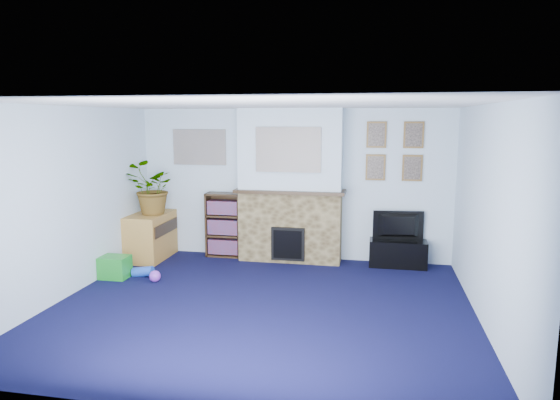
% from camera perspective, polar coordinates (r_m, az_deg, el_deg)
% --- Properties ---
extents(floor, '(5.00, 4.50, 0.01)m').
position_cam_1_polar(floor, '(6.15, -2.15, -12.09)').
color(floor, black).
rests_on(floor, ground).
extents(ceiling, '(5.00, 4.50, 0.01)m').
position_cam_1_polar(ceiling, '(5.73, -2.30, 10.88)').
color(ceiling, white).
rests_on(ceiling, wall_back).
extents(wall_back, '(5.00, 0.04, 2.40)m').
position_cam_1_polar(wall_back, '(8.00, 1.44, 1.80)').
color(wall_back, silver).
rests_on(wall_back, ground).
extents(wall_front, '(5.00, 0.04, 2.40)m').
position_cam_1_polar(wall_front, '(3.72, -10.18, -7.06)').
color(wall_front, silver).
rests_on(wall_front, ground).
extents(wall_left, '(0.04, 4.50, 2.40)m').
position_cam_1_polar(wall_left, '(6.83, -23.10, -0.23)').
color(wall_left, silver).
rests_on(wall_left, ground).
extents(wall_right, '(0.04, 4.50, 2.40)m').
position_cam_1_polar(wall_right, '(5.80, 22.63, -1.77)').
color(wall_right, silver).
rests_on(wall_right, ground).
extents(chimney_breast, '(1.72, 0.50, 2.40)m').
position_cam_1_polar(chimney_breast, '(7.80, 1.20, 1.49)').
color(chimney_breast, brown).
rests_on(chimney_breast, ground).
extents(collage_main, '(1.00, 0.03, 0.68)m').
position_cam_1_polar(collage_main, '(7.54, 0.94, 5.77)').
color(collage_main, gray).
rests_on(collage_main, chimney_breast).
extents(collage_left, '(0.90, 0.03, 0.58)m').
position_cam_1_polar(collage_left, '(8.33, -9.19, 5.98)').
color(collage_left, gray).
rests_on(collage_left, wall_back).
extents(portrait_tl, '(0.30, 0.03, 0.40)m').
position_cam_1_polar(portrait_tl, '(7.81, 10.97, 7.34)').
color(portrait_tl, brown).
rests_on(portrait_tl, wall_back).
extents(portrait_tr, '(0.30, 0.03, 0.40)m').
position_cam_1_polar(portrait_tr, '(7.83, 15.03, 7.20)').
color(portrait_tr, brown).
rests_on(portrait_tr, wall_back).
extents(portrait_bl, '(0.30, 0.03, 0.40)m').
position_cam_1_polar(portrait_bl, '(7.84, 10.86, 3.69)').
color(portrait_bl, brown).
rests_on(portrait_bl, wall_back).
extents(portrait_br, '(0.30, 0.03, 0.40)m').
position_cam_1_polar(portrait_br, '(7.86, 14.88, 3.56)').
color(portrait_br, brown).
rests_on(portrait_br, wall_back).
extents(tv_stand, '(0.86, 0.36, 0.41)m').
position_cam_1_polar(tv_stand, '(7.88, 13.32, -5.81)').
color(tv_stand, black).
rests_on(tv_stand, ground).
extents(television, '(0.77, 0.18, 0.44)m').
position_cam_1_polar(television, '(7.80, 13.42, -2.91)').
color(television, black).
rests_on(television, tv_stand).
extents(bookshelf, '(0.58, 0.28, 1.05)m').
position_cam_1_polar(bookshelf, '(8.24, -6.37, -2.98)').
color(bookshelf, '#301F11').
rests_on(bookshelf, ground).
extents(sideboard, '(0.52, 0.94, 0.73)m').
position_cam_1_polar(sideboard, '(8.35, -14.54, -4.11)').
color(sideboard, '#B38139').
rests_on(sideboard, ground).
extents(potted_plant, '(1.00, 0.99, 0.84)m').
position_cam_1_polar(potted_plant, '(8.15, -14.60, 1.30)').
color(potted_plant, '#26661E').
rests_on(potted_plant, sideboard).
extents(mantel_clock, '(0.09, 0.05, 0.12)m').
position_cam_1_polar(mantel_clock, '(7.75, 1.19, 1.71)').
color(mantel_clock, gold).
rests_on(mantel_clock, chimney_breast).
extents(mantel_candle, '(0.05, 0.05, 0.15)m').
position_cam_1_polar(mantel_candle, '(7.71, 3.42, 1.72)').
color(mantel_candle, '#B2BFC6').
rests_on(mantel_candle, chimney_breast).
extents(mantel_teddy, '(0.13, 0.13, 0.13)m').
position_cam_1_polar(mantel_teddy, '(7.87, -2.83, 1.77)').
color(mantel_teddy, gray).
rests_on(mantel_teddy, chimney_breast).
extents(mantel_can, '(0.05, 0.05, 0.11)m').
position_cam_1_polar(mantel_can, '(7.67, 6.31, 1.49)').
color(mantel_can, blue).
rests_on(mantel_can, chimney_breast).
extents(green_crate, '(0.39, 0.32, 0.31)m').
position_cam_1_polar(green_crate, '(7.53, -18.35, -7.40)').
color(green_crate, '#198C26').
rests_on(green_crate, ground).
extents(toy_ball, '(0.16, 0.16, 0.16)m').
position_cam_1_polar(toy_ball, '(7.21, -14.11, -8.37)').
color(toy_ball, purple).
rests_on(toy_ball, ground).
extents(toy_block, '(0.21, 0.21, 0.20)m').
position_cam_1_polar(toy_block, '(7.57, -17.59, -7.52)').
color(toy_block, blue).
rests_on(toy_block, ground).
extents(toy_tube, '(0.32, 0.14, 0.18)m').
position_cam_1_polar(toy_tube, '(7.49, -15.39, -7.91)').
color(toy_tube, blue).
rests_on(toy_tube, ground).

